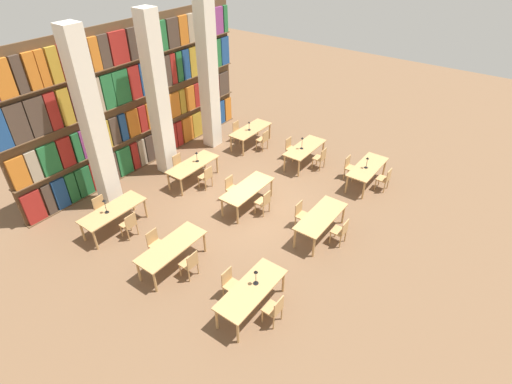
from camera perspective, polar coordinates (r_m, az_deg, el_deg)
name	(u,v)px	position (r m, az deg, el deg)	size (l,w,h in m)	color
ground_plane	(250,206)	(14.00, -0.88, -1.94)	(40.00, 40.00, 0.00)	brown
bookshelf_bank	(139,100)	(16.00, -16.31, 12.52)	(10.52, 0.35, 5.50)	brown
pillar_left	(93,124)	(13.66, -22.32, 8.96)	(0.59, 0.59, 6.00)	silver
pillar_center	(158,98)	(15.08, -13.87, 12.94)	(0.59, 0.59, 6.00)	silver
pillar_right	(208,77)	(16.82, -6.82, 15.97)	(0.59, 0.59, 6.00)	silver
reading_table_0	(251,291)	(10.25, -0.65, -13.95)	(2.11, 0.82, 0.77)	tan
chair_0	(274,309)	(10.15, 2.65, -16.36)	(0.42, 0.40, 0.89)	tan
chair_1	(231,283)	(10.70, -3.66, -12.91)	(0.42, 0.40, 0.89)	tan
desk_lamp_0	(256,275)	(10.07, -0.02, -11.75)	(0.14, 0.14, 0.46)	black
reading_table_1	(321,218)	(12.53, 9.25, -3.67)	(2.11, 0.82, 0.77)	tan
chair_2	(341,231)	(12.46, 12.01, -5.46)	(0.42, 0.40, 0.89)	tan
chair_3	(302,214)	(12.90, 6.53, -3.18)	(0.42, 0.40, 0.89)	tan
reading_table_2	(367,168)	(15.33, 15.64, 3.28)	(2.11, 0.82, 0.77)	tan
chair_4	(385,179)	(15.27, 17.91, 1.84)	(0.42, 0.40, 0.89)	tan
chair_5	(350,167)	(15.64, 13.25, 3.52)	(0.42, 0.40, 0.89)	tan
desk_lamp_1	(367,161)	(15.03, 15.60, 4.33)	(0.14, 0.14, 0.45)	black
reading_table_3	(172,248)	(11.59, -11.96, -7.82)	(2.11, 0.82, 0.77)	tan
chair_6	(190,263)	(11.32, -9.42, -10.04)	(0.42, 0.40, 0.89)	tan
chair_7	(156,243)	(12.13, -14.15, -7.12)	(0.42, 0.40, 0.89)	tan
reading_table_4	(248,190)	(13.60, -1.22, 0.32)	(2.11, 0.82, 0.77)	tan
chair_8	(264,202)	(13.37, 1.13, -1.37)	(0.42, 0.40, 0.89)	tan
chair_9	(232,188)	(14.06, -3.47, 0.61)	(0.42, 0.40, 0.89)	tan
reading_table_5	(305,149)	(16.16, 7.00, 6.13)	(2.11, 0.82, 0.77)	tan
chair_10	(320,158)	(16.02, 9.18, 4.85)	(0.42, 0.40, 0.89)	tan
chair_11	(291,148)	(16.59, 4.98, 6.31)	(0.42, 0.40, 0.89)	tan
desk_lamp_2	(302,141)	(15.84, 6.62, 7.26)	(0.14, 0.14, 0.50)	black
reading_table_6	(113,212)	(13.39, -19.74, -2.67)	(2.11, 0.82, 0.77)	tan
chair_12	(129,224)	(13.04, -17.66, -4.41)	(0.42, 0.40, 0.89)	tan
chair_13	(102,208)	(14.02, -21.18, -2.18)	(0.42, 0.40, 0.89)	tan
desk_lamp_3	(105,204)	(13.09, -20.81, -1.57)	(0.14, 0.14, 0.50)	black
reading_table_7	(193,166)	(15.11, -9.00, 3.74)	(2.11, 0.82, 0.77)	tan
chair_14	(206,176)	(14.76, -7.12, 2.22)	(0.42, 0.40, 0.89)	tan
chair_15	(179,165)	(15.63, -10.88, 3.82)	(0.42, 0.40, 0.89)	tan
desk_lamp_4	(197,155)	(15.06, -8.48, 5.24)	(0.14, 0.14, 0.41)	black
reading_table_8	(251,131)	(17.49, -0.74, 8.74)	(2.11, 0.82, 0.77)	tan
chair_16	(263,139)	(17.19, 1.05, 7.52)	(0.42, 0.40, 0.89)	tan
chair_17	(238,131)	(17.94, -2.60, 8.72)	(0.42, 0.40, 0.89)	tan
desk_lamp_5	(249,124)	(17.25, -0.99, 9.63)	(0.14, 0.14, 0.40)	black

